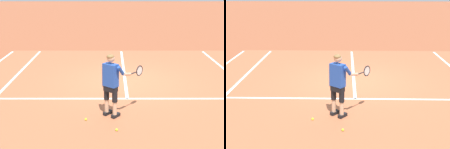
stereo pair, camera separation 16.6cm
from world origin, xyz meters
TOP-DOWN VIEW (x-y plane):
  - ground_plane at (0.00, 0.00)m, footprint 80.00×80.00m
  - court_inner_surface at (0.00, -0.63)m, footprint 10.98×11.03m
  - line_service at (0.00, -1.72)m, footprint 8.23×0.10m
  - line_centre_service at (0.00, 1.48)m, footprint 0.10×6.40m
  - line_singles_left at (-4.12, -0.63)m, footprint 0.10×10.63m
  - tennis_player at (-0.48, -2.96)m, footprint 1.12×0.81m
  - tennis_ball_near_feet at (-1.16, -3.24)m, footprint 0.07×0.07m
  - tennis_ball_by_baseline at (-0.36, -3.83)m, footprint 0.07×0.07m

SIDE VIEW (x-z plane):
  - ground_plane at x=0.00m, z-range 0.00..0.00m
  - court_inner_surface at x=0.00m, z-range 0.00..0.00m
  - line_service at x=0.00m, z-range 0.00..0.01m
  - line_centre_service at x=0.00m, z-range 0.00..0.01m
  - line_singles_left at x=-4.12m, z-range 0.00..0.01m
  - tennis_ball_near_feet at x=-1.16m, z-range 0.00..0.07m
  - tennis_ball_by_baseline at x=-0.36m, z-range 0.00..0.07m
  - tennis_player at x=-0.48m, z-range 0.13..1.85m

